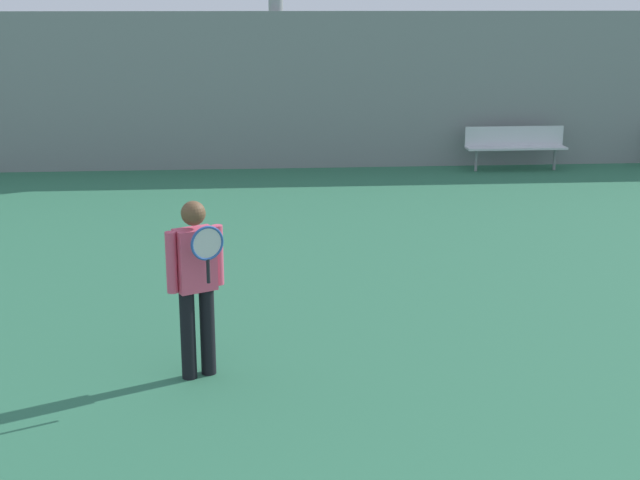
# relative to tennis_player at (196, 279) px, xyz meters

# --- Properties ---
(tennis_player) EXTENTS (0.53, 0.50, 1.68)m
(tennis_player) POSITION_rel_tennis_player_xyz_m (0.00, 0.00, 0.00)
(tennis_player) COLOR black
(tennis_player) RESTS_ON ground_plane
(bench_courtside_near) EXTENTS (2.06, 0.40, 0.89)m
(bench_courtside_near) POSITION_rel_tennis_player_xyz_m (5.96, 9.99, -0.39)
(bench_courtside_near) COLOR silver
(bench_courtside_near) RESTS_ON ground_plane
(back_fence) EXTENTS (33.16, 0.06, 3.18)m
(back_fence) POSITION_rel_tennis_player_xyz_m (2.46, 10.55, 0.64)
(back_fence) COLOR gray
(back_fence) RESTS_ON ground_plane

